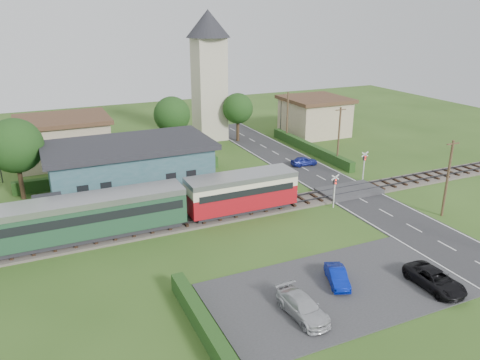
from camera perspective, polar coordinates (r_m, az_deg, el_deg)
name	(u,v)px	position (r m, az deg, el deg)	size (l,w,h in m)	color
ground	(271,218)	(41.92, 3.79, -4.59)	(120.00, 120.00, 0.00)	#2D4C19
railway_track	(261,208)	(43.49, 2.55, -3.46)	(76.00, 3.20, 0.49)	#4C443D
road	(361,200)	(47.13, 14.59, -2.33)	(6.00, 70.00, 0.05)	#28282B
car_park	(336,290)	(32.30, 11.67, -12.96)	(17.00, 9.00, 0.08)	#333335
crossing_deck	(349,191)	(48.51, 13.15, -1.31)	(6.20, 3.40, 0.45)	#333335
platform	(146,213)	(43.12, -11.39, -3.91)	(30.00, 3.00, 0.45)	gray
equipment_hut	(49,212)	(41.73, -22.26, -3.62)	(2.30, 2.30, 2.55)	#BFB49B
station_building	(130,168)	(47.57, -13.24, 1.42)	(16.00, 9.00, 5.30)	#28565B
train	(40,224)	(38.61, -23.20, -4.95)	(43.20, 2.90, 3.40)	#232328
church_tower	(209,66)	(66.14, -3.82, 13.68)	(6.00, 6.00, 17.60)	#BFB49B
house_west	(64,139)	(60.37, -20.67, 4.66)	(10.80, 8.80, 5.50)	tan
house_east	(315,116)	(70.59, 9.07, 7.76)	(8.80, 8.80, 5.50)	tan
hedge_carpark	(200,320)	(28.20, -4.84, -16.59)	(0.80, 9.00, 1.20)	#193814
hedge_roadside	(310,148)	(61.52, 8.49, 3.89)	(0.80, 18.00, 1.20)	#193814
hedge_station	(123,174)	(52.42, -14.09, 0.71)	(22.00, 0.80, 1.30)	#193814
tree_a	(15,146)	(49.02, -25.74, 3.78)	(5.20, 5.20, 8.00)	#332316
tree_b	(172,115)	(60.08, -8.29, 7.85)	(4.60, 4.60, 7.34)	#332316
tree_c	(238,109)	(65.37, -0.27, 8.71)	(4.20, 4.20, 6.78)	#332316
utility_pole_b	(448,178)	(44.71, 23.98, 0.26)	(1.40, 0.22, 7.00)	#473321
utility_pole_c	(339,136)	(55.99, 11.95, 5.29)	(1.40, 0.22, 7.00)	#473321
utility_pole_d	(287,116)	(65.75, 5.79, 7.76)	(1.40, 0.22, 7.00)	#473321
crossing_signal_near	(335,186)	(43.99, 11.48, -0.73)	(0.84, 0.28, 3.28)	silver
crossing_signal_far	(364,162)	(51.80, 14.91, 2.15)	(0.84, 0.28, 3.28)	silver
streetlamp_east	(281,112)	(70.99, 5.02, 8.20)	(0.30, 0.30, 5.15)	#3F3F47
car_on_road	(304,161)	(56.01, 7.81, 2.30)	(1.27, 3.16, 1.08)	navy
car_park_blue	(337,276)	(32.62, 11.76, -11.43)	(1.12, 3.22, 1.06)	#041891
car_park_silver	(303,307)	(29.20, 7.65, -15.08)	(1.70, 4.19, 1.22)	silver
car_park_dark	(435,279)	(34.02, 22.66, -11.12)	(2.01, 4.36, 1.21)	black
pedestrian_near	(205,193)	(43.77, -4.27, -1.63)	(0.64, 0.42, 1.74)	gray
pedestrian_far	(89,212)	(41.58, -17.97, -3.68)	(0.92, 0.72, 1.89)	gray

